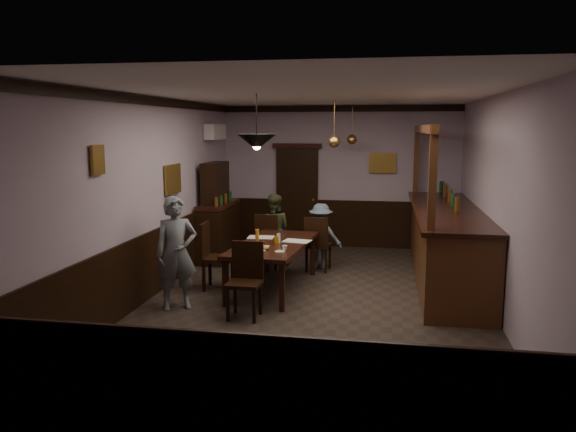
% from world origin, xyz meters
% --- Properties ---
extents(room, '(5.01, 8.01, 3.01)m').
position_xyz_m(room, '(0.00, 0.00, 1.50)').
color(room, '#2D2621').
rests_on(room, ground).
extents(dining_table, '(1.17, 2.27, 0.75)m').
position_xyz_m(dining_table, '(-0.73, 0.53, 0.69)').
color(dining_table, black).
rests_on(dining_table, ground).
extents(chair_far_left, '(0.51, 0.51, 1.01)m').
position_xyz_m(chair_far_left, '(-1.09, 1.83, 0.55)').
color(chair_far_left, black).
rests_on(chair_far_left, ground).
extents(chair_far_right, '(0.47, 0.47, 0.99)m').
position_xyz_m(chair_far_right, '(-0.18, 1.76, 0.54)').
color(chair_far_right, black).
rests_on(chair_far_right, ground).
extents(chair_near, '(0.44, 0.44, 1.02)m').
position_xyz_m(chair_near, '(-0.84, -0.78, 0.56)').
color(chair_near, black).
rests_on(chair_near, ground).
extents(chair_side, '(0.48, 0.48, 1.06)m').
position_xyz_m(chair_side, '(-1.68, 0.40, 0.58)').
color(chair_side, black).
rests_on(chair_side, ground).
extents(person_standing, '(0.69, 0.61, 1.60)m').
position_xyz_m(person_standing, '(-1.88, -0.63, 0.80)').
color(person_standing, slate).
rests_on(person_standing, ground).
extents(person_seated_left, '(0.66, 0.52, 1.33)m').
position_xyz_m(person_seated_left, '(-1.05, 2.12, 0.66)').
color(person_seated_left, '#43492C').
rests_on(person_seated_left, ground).
extents(person_seated_right, '(0.81, 0.52, 1.18)m').
position_xyz_m(person_seated_right, '(-0.16, 2.04, 0.59)').
color(person_seated_right, slate).
rests_on(person_seated_right, ground).
extents(newspaper_left, '(0.44, 0.32, 0.01)m').
position_xyz_m(newspaper_left, '(-1.02, 0.93, 0.75)').
color(newspaper_left, silver).
rests_on(newspaper_left, dining_table).
extents(newspaper_right, '(0.47, 0.37, 0.01)m').
position_xyz_m(newspaper_right, '(-0.38, 0.72, 0.75)').
color(newspaper_right, silver).
rests_on(newspaper_right, dining_table).
extents(napkin, '(0.16, 0.16, 0.00)m').
position_xyz_m(napkin, '(-0.81, 0.24, 0.75)').
color(napkin, '#F9D05B').
rests_on(napkin, dining_table).
extents(saucer, '(0.15, 0.15, 0.01)m').
position_xyz_m(saucer, '(-0.51, -0.08, 0.76)').
color(saucer, white).
rests_on(saucer, dining_table).
extents(coffee_cup, '(0.09, 0.09, 0.07)m').
position_xyz_m(coffee_cup, '(-0.45, -0.02, 0.80)').
color(coffee_cup, white).
rests_on(coffee_cup, saucer).
extents(pastry_plate, '(0.22, 0.22, 0.01)m').
position_xyz_m(pastry_plate, '(-0.83, -0.03, 0.76)').
color(pastry_plate, white).
rests_on(pastry_plate, dining_table).
extents(pastry_ring_a, '(0.13, 0.13, 0.04)m').
position_xyz_m(pastry_ring_a, '(-0.87, 0.02, 0.79)').
color(pastry_ring_a, '#C68C47').
rests_on(pastry_ring_a, pastry_plate).
extents(pastry_ring_b, '(0.13, 0.13, 0.04)m').
position_xyz_m(pastry_ring_b, '(-0.75, 0.00, 0.79)').
color(pastry_ring_b, '#C68C47').
rests_on(pastry_ring_b, pastry_plate).
extents(soda_can, '(0.07, 0.07, 0.12)m').
position_xyz_m(soda_can, '(-0.66, 0.45, 0.81)').
color(soda_can, yellow).
rests_on(soda_can, dining_table).
extents(beer_glass, '(0.06, 0.06, 0.20)m').
position_xyz_m(beer_glass, '(-1.00, 0.58, 0.85)').
color(beer_glass, '#BF721E').
rests_on(beer_glass, dining_table).
extents(water_glass, '(0.06, 0.06, 0.15)m').
position_xyz_m(water_glass, '(-0.64, 0.53, 0.82)').
color(water_glass, silver).
rests_on(water_glass, dining_table).
extents(pepper_mill, '(0.04, 0.04, 0.14)m').
position_xyz_m(pepper_mill, '(-1.16, -0.16, 0.82)').
color(pepper_mill, black).
rests_on(pepper_mill, dining_table).
extents(sideboard, '(0.51, 1.42, 1.88)m').
position_xyz_m(sideboard, '(-2.21, 2.42, 0.75)').
color(sideboard, black).
rests_on(sideboard, ground).
extents(bar_counter, '(1.07, 4.60, 2.57)m').
position_xyz_m(bar_counter, '(1.99, 1.50, 0.65)').
color(bar_counter, '#502D15').
rests_on(bar_counter, ground).
extents(door_back, '(0.90, 0.06, 2.10)m').
position_xyz_m(door_back, '(-0.90, 3.95, 1.05)').
color(door_back, black).
rests_on(door_back, ground).
extents(ac_unit, '(0.20, 0.85, 0.30)m').
position_xyz_m(ac_unit, '(-2.38, 2.90, 2.45)').
color(ac_unit, white).
rests_on(ac_unit, ground).
extents(picture_left_small, '(0.04, 0.28, 0.36)m').
position_xyz_m(picture_left_small, '(-2.46, -1.60, 2.15)').
color(picture_left_small, olive).
rests_on(picture_left_small, ground).
extents(picture_left_large, '(0.04, 0.62, 0.48)m').
position_xyz_m(picture_left_large, '(-2.46, 0.80, 1.70)').
color(picture_left_large, olive).
rests_on(picture_left_large, ground).
extents(picture_back, '(0.55, 0.04, 0.42)m').
position_xyz_m(picture_back, '(0.90, 3.96, 1.80)').
color(picture_back, olive).
rests_on(picture_back, ground).
extents(pendant_iron, '(0.56, 0.56, 0.77)m').
position_xyz_m(pendant_iron, '(-0.80, -0.26, 2.34)').
color(pendant_iron, black).
rests_on(pendant_iron, ground).
extents(pendant_brass_mid, '(0.20, 0.20, 0.81)m').
position_xyz_m(pendant_brass_mid, '(0.10, 1.64, 2.30)').
color(pendant_brass_mid, '#BF8C3F').
rests_on(pendant_brass_mid, ground).
extents(pendant_brass_far, '(0.20, 0.20, 0.81)m').
position_xyz_m(pendant_brass_far, '(0.30, 3.26, 2.30)').
color(pendant_brass_far, '#BF8C3F').
rests_on(pendant_brass_far, ground).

